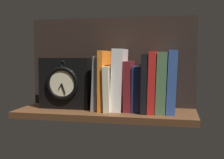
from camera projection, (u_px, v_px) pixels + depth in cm
name	position (u px, v px, depth cm)	size (l,w,h in cm)	color
ground_plane	(105.00, 113.00, 116.42)	(70.63, 23.32, 2.50)	#4C2D19
back_panel	(111.00, 62.00, 125.61)	(70.63, 1.20, 37.54)	black
book_gray_chess	(99.00, 83.00, 118.09)	(2.20, 13.01, 21.33)	gray
book_orange_pandolfini	(104.00, 80.00, 117.51)	(1.97, 15.42, 23.47)	orange
book_cream_twain	(110.00, 88.00, 117.22)	(2.40, 16.88, 17.45)	beige
book_white_catcher	(119.00, 80.00, 116.20)	(4.17, 13.46, 24.15)	silver
book_maroon_dawkins	(129.00, 86.00, 115.57)	(3.01, 12.54, 19.38)	maroon
book_navy_bierce	(138.00, 89.00, 114.90)	(3.42, 12.76, 17.39)	#192147
book_black_skeptic	(146.00, 83.00, 114.06)	(2.24, 16.94, 22.08)	black
book_red_requiem	(153.00, 82.00, 113.44)	(2.63, 16.91, 23.11)	red
book_green_romantic	(162.00, 82.00, 112.72)	(3.65, 15.51, 22.91)	#476B44
book_blue_modern	(172.00, 81.00, 111.90)	(3.29, 15.88, 23.55)	#2D4C8E
framed_clock	(65.00, 83.00, 119.96)	(20.62, 7.42, 20.62)	black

